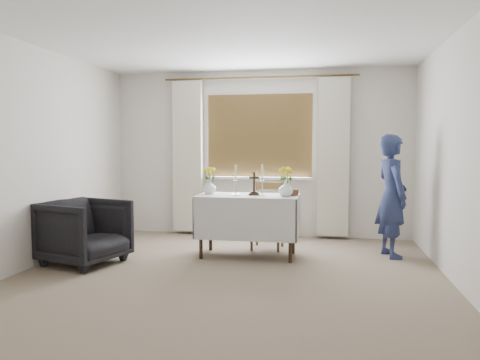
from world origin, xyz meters
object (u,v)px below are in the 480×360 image
Objects in this scene: flower_vase_left at (209,187)px; altar_table at (248,226)px; wooden_cross at (254,184)px; flower_vase_right at (286,189)px; armchair at (85,232)px; wooden_chair at (267,216)px; person at (392,196)px.

altar_table is at bearing -7.55° from flower_vase_left.
flower_vase_right is at bearing -18.03° from wooden_cross.
wooden_chair is at bearing -41.96° from armchair.
person is 5.31× the size of wooden_cross.
flower_vase_right reaches higher than flower_vase_left.
altar_table is 0.50m from wooden_chair.
wooden_chair is at bearing 30.10° from flower_vase_left.
flower_vase_right is (0.39, -0.07, -0.05)m from wooden_cross.
flower_vase_left is (-2.25, -0.24, 0.10)m from person.
altar_table is 0.53m from wooden_cross.
wooden_chair is 3.12× the size of wooden_cross.
flower_vase_left is (-0.58, 0.06, -0.05)m from wooden_cross.
wooden_chair is at bearing 118.65° from flower_vase_right.
flower_vase_right is (0.47, -0.06, 0.47)m from altar_table.
altar_table is at bearing 173.09° from flower_vase_right.
armchair is at bearing -148.68° from flower_vase_left.
altar_table is 1.51× the size of armchair.
altar_table is at bearing -178.22° from wooden_cross.
flower_vase_left is 0.98m from flower_vase_right.
person is at bearing 6.04° from flower_vase_left.
wooden_chair is 1.60m from person.
altar_table is 4.36× the size of wooden_cross.
wooden_chair is at bearing 68.41° from wooden_cross.
person reaches higher than flower_vase_right.
flower_vase_left reaches higher than wooden_chair.
armchair is 4.67× the size of flower_vase_left.
person reaches higher than wooden_cross.
person reaches higher than altar_table.
wooden_cross is (-1.67, -0.29, 0.15)m from person.
wooden_cross is 0.40m from flower_vase_right.
person is at bearing 1.83° from wooden_cross.
wooden_cross is at bearing -5.42° from flower_vase_left.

